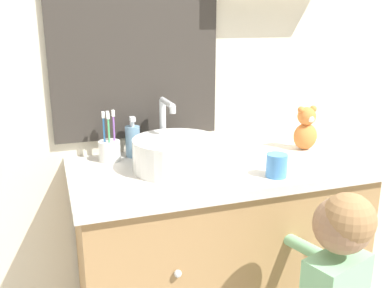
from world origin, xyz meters
name	(u,v)px	position (x,y,z in m)	size (l,w,h in m)	color
wall_back	(196,46)	(0.01, 0.62, 1.28)	(3.20, 0.18, 2.50)	beige
vanity_counter	(218,271)	(0.00, 0.34, 0.44)	(1.06, 0.52, 0.88)	#A37A4C
sink_basin	(176,153)	(-0.16, 0.34, 0.94)	(0.30, 0.36, 0.23)	white
toothbrush_holder	(109,149)	(-0.37, 0.51, 0.93)	(0.08, 0.08, 0.19)	silver
soap_dispenser	(133,141)	(-0.28, 0.53, 0.95)	(0.06, 0.06, 0.15)	#6B93B2
teddy_bear	(306,129)	(0.39, 0.40, 0.97)	(0.10, 0.08, 0.18)	orange
drinking_cup	(277,165)	(0.13, 0.16, 0.92)	(0.07, 0.07, 0.08)	#4789D1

